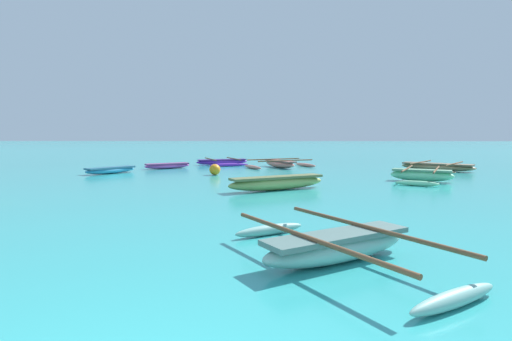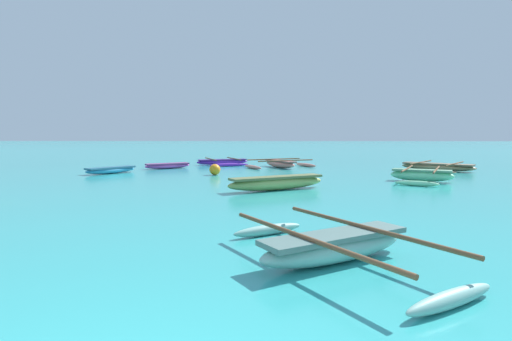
{
  "view_description": "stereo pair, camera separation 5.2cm",
  "coord_description": "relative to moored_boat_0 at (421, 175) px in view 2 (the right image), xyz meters",
  "views": [
    {
      "loc": [
        0.88,
        -1.45,
        1.91
      ],
      "look_at": [
        0.29,
        17.08,
        0.25
      ],
      "focal_mm": 28.0,
      "sensor_mm": 36.0,
      "label": 1
    },
    {
      "loc": [
        0.93,
        -1.45,
        1.91
      ],
      "look_at": [
        0.29,
        17.08,
        0.25
      ],
      "focal_mm": 28.0,
      "sensor_mm": 36.0,
      "label": 2
    }
  ],
  "objects": [
    {
      "name": "moored_boat_0",
      "position": [
        0.0,
        0.0,
        0.0
      ],
      "size": [
        2.98,
        3.94,
        0.55
      ],
      "rotation": [
        0.0,
        0.0,
        -0.45
      ],
      "color": "#87E9AC",
      "rests_on": "ground_plane"
    },
    {
      "name": "mooring_buoy_2",
      "position": [
        -8.86,
        2.3,
        0.0
      ],
      "size": [
        0.53,
        0.53,
        0.53
      ],
      "color": "orange",
      "rests_on": "ground_plane"
    },
    {
      "name": "moored_boat_7",
      "position": [
        -9.28,
        8.95,
        -0.08
      ],
      "size": [
        3.51,
        3.99,
        0.4
      ],
      "rotation": [
        0.0,
        0.0,
        0.37
      ],
      "color": "purple",
      "rests_on": "ground_plane"
    },
    {
      "name": "moored_boat_4",
      "position": [
        -14.13,
        2.89,
        -0.08
      ],
      "size": [
        2.12,
        2.53,
        0.32
      ],
      "rotation": [
        0.0,
        0.0,
        0.93
      ],
      "color": "#3191C0",
      "rests_on": "ground_plane"
    },
    {
      "name": "moored_boat_3",
      "position": [
        -5.65,
        6.74,
        -0.03
      ],
      "size": [
        4.34,
        3.69,
        0.49
      ],
      "rotation": [
        0.0,
        0.0,
        -1.08
      ],
      "color": "#E58676",
      "rests_on": "ground_plane"
    },
    {
      "name": "moored_boat_6",
      "position": [
        2.73,
        5.03,
        -0.05
      ],
      "size": [
        4.45,
        4.67,
        0.45
      ],
      "rotation": [
        0.0,
        0.0,
        -0.65
      ],
      "color": "#A1865C",
      "rests_on": "ground_plane"
    },
    {
      "name": "moored_boat_1",
      "position": [
        -12.04,
        5.81,
        -0.08
      ],
      "size": [
        2.54,
        2.0,
        0.31
      ],
      "rotation": [
        0.0,
        0.0,
        0.59
      ],
      "color": "#CE50B5",
      "rests_on": "ground_plane"
    },
    {
      "name": "moored_boat_2",
      "position": [
        -5.99,
        -2.79,
        0.01
      ],
      "size": [
        3.56,
        2.41,
        0.48
      ],
      "rotation": [
        0.0,
        0.0,
        0.52
      ],
      "color": "#99A958",
      "rests_on": "ground_plane"
    },
    {
      "name": "moored_boat_5",
      "position": [
        -5.25,
        -10.61,
        -0.03
      ],
      "size": [
        3.41,
        4.14,
        0.49
      ],
      "rotation": [
        0.0,
        0.0,
        0.57
      ],
      "color": "#7EB5AB",
      "rests_on": "ground_plane"
    }
  ]
}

